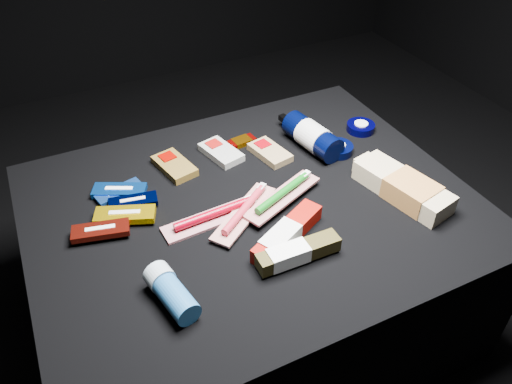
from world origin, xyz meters
name	(u,v)px	position (x,y,z in m)	size (l,w,h in m)	color
ground	(253,312)	(0.00, 0.00, 0.00)	(3.00, 3.00, 0.00)	black
cloth_table	(252,263)	(0.00, 0.00, 0.20)	(0.98, 0.78, 0.40)	black
luna_bar_0	(119,192)	(-0.26, 0.16, 0.41)	(0.12, 0.07, 0.01)	#2055B4
luna_bar_1	(119,191)	(-0.26, 0.16, 0.41)	(0.13, 0.09, 0.02)	#0A429D
luna_bar_2	(133,202)	(-0.24, 0.11, 0.41)	(0.11, 0.06, 0.01)	black
luna_bar_3	(125,215)	(-0.27, 0.07, 0.42)	(0.14, 0.09, 0.02)	#DFB206
luna_bar_4	(101,230)	(-0.33, 0.04, 0.42)	(0.12, 0.07, 0.02)	maroon
clif_bar_0	(173,165)	(-0.12, 0.20, 0.41)	(0.09, 0.13, 0.02)	brown
clif_bar_1	(220,151)	(0.01, 0.21, 0.41)	(0.09, 0.13, 0.02)	#9C9D97
clif_bar_2	(269,152)	(0.12, 0.15, 0.41)	(0.08, 0.12, 0.02)	#977C53
power_bar	(238,143)	(0.07, 0.23, 0.41)	(0.11, 0.05, 0.01)	#860604
lotion_bottle	(312,136)	(0.24, 0.13, 0.43)	(0.09, 0.22, 0.07)	black
cream_tin_upper	(361,127)	(0.40, 0.15, 0.41)	(0.08, 0.08, 0.02)	black
cream_tin_lower	(338,149)	(0.29, 0.09, 0.41)	(0.08, 0.08, 0.02)	black
bodywash_bottle	(404,188)	(0.32, -0.13, 0.42)	(0.13, 0.25, 0.05)	#CFBA8F
deodorant_stick	(171,292)	(-0.25, -0.18, 0.42)	(0.07, 0.13, 0.05)	#215990
toothbrush_pack_0	(216,215)	(-0.09, -0.01, 0.41)	(0.24, 0.07, 0.03)	#B3ADA7
toothbrush_pack_1	(245,211)	(-0.03, -0.03, 0.42)	(0.20, 0.16, 0.02)	beige
toothbrush_pack_2	(283,194)	(0.07, -0.03, 0.42)	(0.22, 0.13, 0.02)	#B3ABA7
toothpaste_carton_red	(285,236)	(0.01, -0.14, 0.42)	(0.20, 0.13, 0.04)	#8F0A03
toothpaste_carton_green	(295,253)	(0.00, -0.20, 0.42)	(0.18, 0.04, 0.03)	#322B0D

